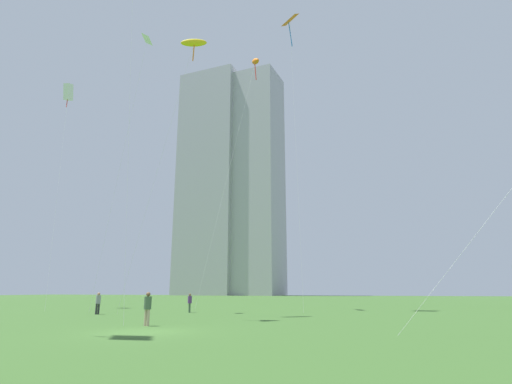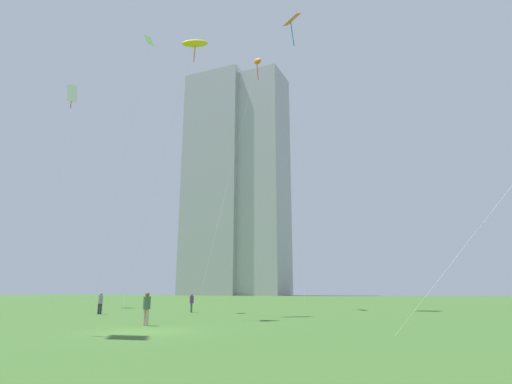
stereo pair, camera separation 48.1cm
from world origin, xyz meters
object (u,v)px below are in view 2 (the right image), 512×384
Objects in this scene: kite_flying_7 at (257,62)px; distant_highrise_1 at (219,181)px; person_standing_1 at (147,306)px; kite_flying_5 at (292,22)px; kite_flying_6 at (195,44)px; kite_flying_2 at (148,45)px; person_standing_2 at (192,301)px; person_standing_0 at (100,302)px; kite_flying_0 at (72,94)px; distant_highrise_0 at (264,179)px.

distant_highrise_1 is (-55.15, 113.53, 18.83)m from kite_flying_7.
distant_highrise_1 reaches higher than kite_flying_7.
kite_flying_5 reaches higher than person_standing_1.
kite_flying_6 is 13.43m from kite_flying_7.
kite_flying_5 reaches higher than kite_flying_6.
kite_flying_7 is 0.32× the size of distant_highrise_1.
kite_flying_2 is 8.35m from kite_flying_6.
kite_flying_2 is at bearing -146.75° from kite_flying_5.
person_standing_1 reaches higher than person_standing_2.
distant_highrise_1 is at bearing 112.82° from kite_flying_6.
kite_flying_0 is at bearing 106.46° from person_standing_0.
person_standing_2 is 0.05× the size of kite_flying_7.
kite_flying_2 is 0.31× the size of distant_highrise_0.
kite_flying_2 is at bearing -20.91° from kite_flying_0.
person_standing_2 is 0.06× the size of kite_flying_0.
person_standing_1 is at bearing -69.30° from distant_highrise_0.
distant_highrise_1 reaches higher than kite_flying_6.
person_standing_1 is 0.05× the size of kite_flying_5.
kite_flying_2 is at bearing -134.69° from kite_flying_7.
person_standing_2 is at bearing -115.85° from kite_flying_7.
kite_flying_5 is at bearing -1.39° from person_standing_0.
kite_flying_0 is 116.39m from distant_highrise_0.
distant_highrise_0 is at bearing 101.46° from kite_flying_2.
distant_highrise_0 is at bearing 106.92° from kite_flying_7.
kite_flying_6 is (-6.74, -11.96, -9.28)m from kite_flying_5.
kite_flying_5 is (4.27, 21.03, 32.82)m from person_standing_1.
kite_flying_5 is at bearing 60.61° from kite_flying_6.
person_standing_2 is at bearing -69.58° from distant_highrise_0.
distant_highrise_1 is at bearing 164.58° from person_standing_2.
distant_highrise_0 is (-33.78, 111.03, 17.34)m from kite_flying_7.
distant_highrise_1 is at bearing 110.42° from kite_flying_2.
kite_flying_2 is 0.82× the size of kite_flying_5.
kite_flying_0 is 1.14× the size of kite_flying_6.
distant_highrise_0 is at bearing 108.99° from kite_flying_5.
kite_flying_0 is 0.31× the size of distant_highrise_0.
kite_flying_6 is 138.58m from distant_highrise_1.
kite_flying_7 reaches higher than kite_flying_0.
kite_flying_6 is (7.17, -2.84, -3.18)m from kite_flying_2.
distant_highrise_1 is at bearing 104.40° from kite_flying_0.
person_standing_2 is 29.88m from kite_flying_7.
kite_flying_2 is at bearing 158.37° from kite_flying_6.
kite_flying_7 is 127.62m from distant_highrise_1.
kite_flying_2 is 132.84m from distant_highrise_1.
distant_highrise_0 is (-31.59, 123.33, 22.25)m from kite_flying_6.
kite_flying_7 is (9.96, 12.76, 28.51)m from person_standing_0.
person_standing_0 is 0.02× the size of distant_highrise_0.
kite_flying_5 is 129.39m from distant_highrise_1.
kite_flying_0 is at bearing 159.09° from kite_flying_2.
kite_flying_5 is 1.39× the size of kite_flying_6.
person_standing_2 is at bearing -3.44° from person_standing_0.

